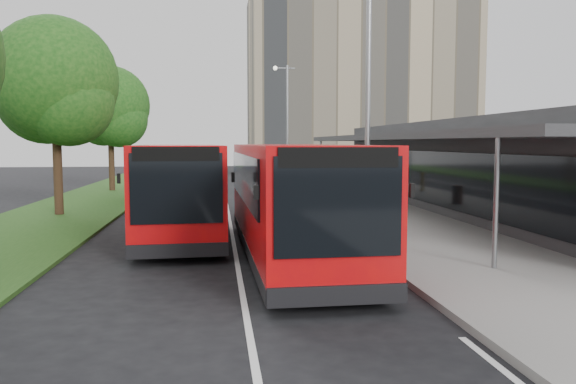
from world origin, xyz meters
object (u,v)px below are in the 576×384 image
(lamp_post_near, at_px, (365,89))
(bus_main, at_px, (292,200))
(bus_second, at_px, (181,188))
(bollard, at_px, (311,183))
(litter_bin, at_px, (357,196))
(tree_far, at_px, (110,111))
(lamp_post_far, at_px, (286,118))
(car_near, at_px, (247,170))
(tree_mid, at_px, (55,88))
(car_far, at_px, (205,167))

(lamp_post_near, distance_m, bus_main, 4.82)
(lamp_post_near, distance_m, bus_second, 6.92)
(bollard, bearing_deg, litter_bin, -82.53)
(bus_second, bearing_deg, tree_far, 104.71)
(lamp_post_far, height_order, car_near, lamp_post_far)
(car_near, bearing_deg, tree_mid, -96.70)
(tree_mid, height_order, tree_far, tree_mid)
(lamp_post_far, bearing_deg, car_near, 96.93)
(tree_mid, relative_size, lamp_post_near, 1.02)
(tree_far, distance_m, bus_second, 18.22)
(bus_main, xyz_separation_m, car_far, (-3.21, 45.23, -0.97))
(bus_main, relative_size, bus_second, 1.00)
(tree_far, bearing_deg, bollard, -16.97)
(car_far, bearing_deg, bollard, -76.27)
(tree_mid, bearing_deg, lamp_post_far, 49.32)
(bus_second, xyz_separation_m, bollard, (6.75, 13.39, -0.81))
(lamp_post_far, distance_m, bollard, 6.19)
(bus_second, relative_size, car_near, 3.19)
(tree_far, distance_m, bus_main, 23.42)
(lamp_post_near, distance_m, car_near, 35.10)
(bus_main, bearing_deg, bus_second, 124.35)
(lamp_post_near, relative_size, bollard, 7.03)
(car_near, bearing_deg, lamp_post_far, -71.19)
(lamp_post_near, bearing_deg, lamp_post_far, 90.00)
(bus_main, bearing_deg, lamp_post_near, 42.22)
(tree_mid, distance_m, litter_bin, 13.87)
(lamp_post_near, bearing_deg, litter_bin, 77.25)
(tree_mid, relative_size, lamp_post_far, 1.02)
(litter_bin, xyz_separation_m, car_far, (-7.71, 34.49, -0.02))
(bus_main, distance_m, bus_second, 5.48)
(car_near, xyz_separation_m, car_far, (-4.04, 7.94, 0.00))
(car_near, bearing_deg, litter_bin, -70.25)
(lamp_post_near, distance_m, lamp_post_far, 20.00)
(tree_far, xyz_separation_m, lamp_post_near, (11.13, -19.05, -0.32))
(tree_mid, relative_size, litter_bin, 9.25)
(tree_mid, xyz_separation_m, bollard, (12.06, 8.32, -4.56))
(lamp_post_far, relative_size, car_near, 2.40)
(car_near, relative_size, car_far, 0.97)
(tree_mid, height_order, lamp_post_near, tree_mid)
(tree_far, bearing_deg, lamp_post_near, -59.71)
(tree_far, relative_size, bus_second, 0.73)
(bus_main, xyz_separation_m, litter_bin, (4.50, 10.75, -0.95))
(car_near, bearing_deg, lamp_post_near, -75.16)
(tree_far, bearing_deg, litter_bin, -39.70)
(lamp_post_far, xyz_separation_m, bus_second, (-5.81, -18.02, -3.19))
(tree_far, relative_size, bus_main, 0.73)
(litter_bin, distance_m, car_far, 35.34)
(tree_far, height_order, bus_second, tree_far)
(lamp_post_near, xyz_separation_m, bus_main, (-2.63, -2.49, -3.18))
(tree_far, xyz_separation_m, bus_main, (8.49, -21.54, -3.50))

